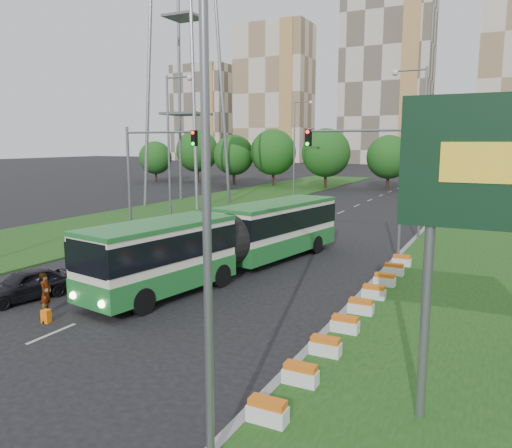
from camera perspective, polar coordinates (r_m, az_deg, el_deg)
The scene contains 17 objects.
ground at distance 22.64m, azimuth -5.51°, elevation -8.58°, with size 360.00×360.00×0.00m, color black.
median_kerb at distance 27.66m, azimuth 14.36°, elevation -5.33°, with size 0.30×60.00×0.18m, color gray.
left_verge at distance 52.79m, azimuth -7.76°, elevation 1.73°, with size 12.00×110.00×0.10m, color #1A4714.
lane_markings at distance 41.48m, azimuth 5.64°, elevation -0.37°, with size 0.20×100.00×0.01m, color #ABABA5, non-canonical shape.
flower_planters at distance 20.68m, azimuth 11.89°, elevation -9.19°, with size 1.10×18.10×0.60m, color white, non-canonical shape.
traffic_mast_median at distance 29.07m, azimuth 13.16°, elevation 5.93°, with size 5.76×0.32×8.00m.
traffic_mast_left at distance 34.96m, azimuth -12.35°, elevation 6.49°, with size 5.76×0.32×8.00m.
street_lamps at distance 31.75m, azimuth -0.69°, elevation 7.61°, with size 36.00×60.00×12.00m, color slate, non-canonical shape.
tree_line at distance 73.30m, azimuth 25.47°, elevation 6.51°, with size 120.00×8.00×9.00m, color #184813, non-canonical shape.
apartment_tower_west at distance 185.60m, azimuth 2.08°, elevation 14.58°, with size 26.00×15.00×48.00m, color beige.
apartment_tower_cwest at distance 173.20m, azimuth 14.68°, elevation 15.34°, with size 28.00×15.00×52.00m, color beige.
midrise_west at distance 199.41m, azimuth -5.99°, elevation 12.44°, with size 22.00×14.00×36.00m, color beige.
articulated_bus at distance 26.76m, azimuth -2.96°, elevation -1.74°, with size 2.81×18.04×2.97m.
car_left_near at distance 24.59m, azimuth -24.83°, elevation -6.28°, with size 1.65×4.09×1.40m, color black.
car_left_far at distance 38.25m, azimuth -3.35°, elevation -0.14°, with size 1.42×4.07×1.34m, color black.
pedestrian at distance 22.22m, azimuth -22.90°, elevation -7.32°, with size 0.63×0.41×1.72m, color gray.
shopping_trolley at distance 21.33m, azimuth -22.87°, elevation -9.70°, with size 0.31×0.32×0.53m.
Camera 1 is at (11.48, -18.24, 6.94)m, focal length 35.00 mm.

